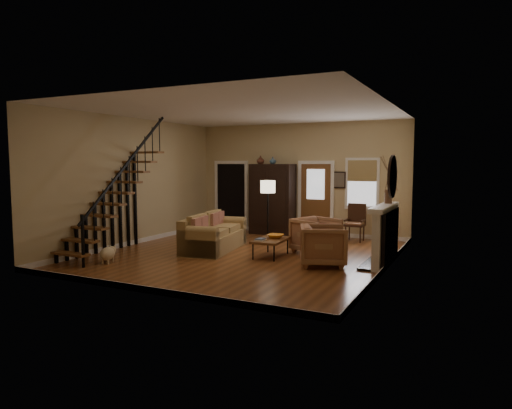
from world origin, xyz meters
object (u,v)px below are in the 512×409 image
at_px(sofa, 214,233).
at_px(coffee_table, 271,248).
at_px(floor_lamp, 268,213).
at_px(armchair_left, 323,245).
at_px(armchair_right, 316,235).
at_px(armoire, 272,199).
at_px(side_chair, 355,223).

height_order(sofa, coffee_table, sofa).
distance_m(sofa, floor_lamp, 1.58).
distance_m(armchair_left, armchair_right, 1.31).
height_order(armoire, armchair_right, armoire).
relative_size(floor_lamp, side_chair, 1.65).
relative_size(sofa, armchair_right, 2.36).
relative_size(coffee_table, floor_lamp, 0.64).
bearing_deg(floor_lamp, armoire, 110.24).
bearing_deg(armoire, armchair_left, -51.85).
xyz_separation_m(sofa, side_chair, (2.81, 2.73, 0.10)).
xyz_separation_m(coffee_table, floor_lamp, (-0.71, 1.37, 0.64)).
xyz_separation_m(coffee_table, side_chair, (1.22, 2.86, 0.31)).
bearing_deg(armoire, floor_lamp, -69.76).
relative_size(coffee_table, armchair_left, 1.14).
distance_m(coffee_table, floor_lamp, 1.67).
xyz_separation_m(sofa, armchair_right, (2.39, 0.70, 0.01)).
height_order(coffee_table, armchair_right, armchair_right).
distance_m(armoire, floor_lamp, 1.82).
distance_m(coffee_table, armchair_left, 1.42).
distance_m(coffee_table, armchair_right, 1.17).
height_order(armchair_right, floor_lamp, floor_lamp).
relative_size(armchair_left, armchair_right, 1.01).
height_order(armchair_left, floor_lamp, floor_lamp).
relative_size(sofa, floor_lamp, 1.31).
bearing_deg(armchair_right, armchair_left, -132.10).
xyz_separation_m(armchair_right, side_chair, (0.42, 2.03, 0.09)).
bearing_deg(armchair_left, armchair_right, 2.89).
xyz_separation_m(coffee_table, armchair_right, (0.80, 0.83, 0.22)).
distance_m(armoire, armchair_left, 4.39).
height_order(armchair_right, side_chair, side_chair).
relative_size(armchair_left, side_chair, 0.92).
relative_size(armoire, armchair_left, 2.24).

